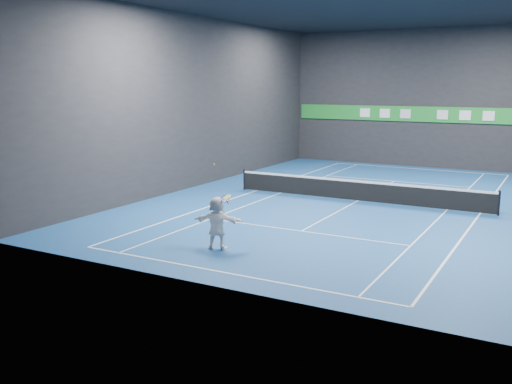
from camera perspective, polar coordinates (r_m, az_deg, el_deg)
The scene contains 19 objects.
ground at distance 27.46m, azimuth 10.10°, elevation -0.90°, with size 26.00×26.00×0.00m, color navy.
ceiling at distance 27.13m, azimuth 10.75°, elevation 18.06°, with size 26.00×26.00×0.00m, color black.
wall_back at distance 39.46m, azimuth 16.54°, elevation 8.92°, with size 18.00×0.10×9.00m, color black.
wall_front at distance 15.19m, azimuth -5.59°, elevation 7.03°, with size 18.00×0.10×9.00m, color black.
wall_left at distance 30.99m, azimuth -5.75°, elevation 8.92°, with size 0.10×26.00×9.00m, color black.
baseline_near at distance 16.99m, azimuth -3.17°, elevation -8.04°, with size 10.98×0.08×0.01m, color white.
baseline_far at distance 38.75m, azimuth 15.83°, elevation 2.25°, with size 10.98×0.08×0.01m, color white.
sideline_doubles_left at distance 29.63m, azimuth 0.01°, elevation 0.13°, with size 0.08×23.78×0.01m, color white.
sideline_doubles_right at distance 26.26m, azimuth 21.50°, elevation -2.02°, with size 0.08×23.78×0.01m, color white.
sideline_singles_left at distance 29.00m, azimuth 2.40°, elevation -0.11°, with size 0.06×23.78×0.01m, color white.
sideline_singles_right at distance 26.46m, azimuth 18.54°, elevation -1.73°, with size 0.06×23.78×0.01m, color white.
service_line_near at distance 21.64m, azimuth 4.57°, elevation -3.91°, with size 8.23×0.06×0.01m, color white.
service_line_far at distance 33.48m, azimuth 13.66°, elevation 1.06°, with size 8.23×0.06×0.01m, color white.
center_service_line at distance 27.46m, azimuth 10.10°, elevation -0.89°, with size 0.06×12.80×0.01m, color white.
player at distance 19.14m, azimuth -3.92°, elevation -3.10°, with size 1.67×0.53×1.80m, color white.
tennis_ball at distance 18.96m, azimuth -4.23°, elevation 2.77°, with size 0.07×0.07×0.07m, color #E0F929.
tennis_net at distance 27.35m, azimuth 10.14°, elevation 0.21°, with size 12.50×0.10×1.07m.
sponsor_banner at distance 39.43m, azimuth 16.44°, elevation 7.47°, with size 17.64×0.11×1.00m.
tennis_racket at distance 18.84m, azimuth -3.10°, elevation -0.80°, with size 0.48×0.33×0.67m.
Camera 1 is at (8.58, -25.50, 5.48)m, focal length 40.00 mm.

